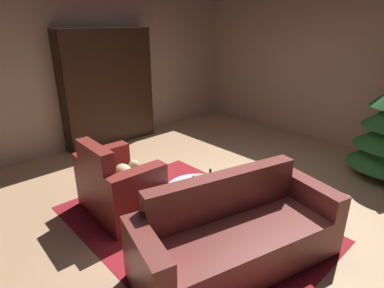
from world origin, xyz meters
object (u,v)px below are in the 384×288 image
object	(u,v)px
couch_red	(237,237)
book_stack_on_table	(202,183)
coffee_table	(197,191)
bookshelf_unit	(113,88)
armchair_red	(118,187)
bottle_on_table	(210,185)

from	to	relation	value
couch_red	book_stack_on_table	world-z (taller)	couch_red
coffee_table	couch_red	bearing A→B (deg)	-13.22
coffee_table	book_stack_on_table	world-z (taller)	book_stack_on_table
bookshelf_unit	armchair_red	xyz separation A→B (m)	(2.15, -1.25, -0.69)
armchair_red	bottle_on_table	size ratio (longest dim) A/B	3.42
coffee_table	armchair_red	bearing A→B (deg)	-148.26
bookshelf_unit	coffee_table	bearing A→B (deg)	-13.99
bookshelf_unit	book_stack_on_table	xyz separation A→B (m)	(3.02, -0.71, -0.48)
bottle_on_table	armchair_red	bearing A→B (deg)	-153.55
couch_red	book_stack_on_table	xyz separation A→B (m)	(-0.64, 0.19, 0.24)
armchair_red	book_stack_on_table	world-z (taller)	armchair_red
bookshelf_unit	coffee_table	distance (m)	3.12
bottle_on_table	coffee_table	bearing A→B (deg)	178.43
couch_red	book_stack_on_table	size ratio (longest dim) A/B	9.56
book_stack_on_table	bottle_on_table	world-z (taller)	bottle_on_table
armchair_red	couch_red	distance (m)	1.55
bookshelf_unit	armchair_red	world-z (taller)	bookshelf_unit
couch_red	bottle_on_table	world-z (taller)	couch_red
bookshelf_unit	bottle_on_table	distance (m)	3.28
bookshelf_unit	coffee_table	xyz separation A→B (m)	(2.97, -0.74, -0.60)
bookshelf_unit	coffee_table	size ratio (longest dim) A/B	2.97
bookshelf_unit	couch_red	world-z (taller)	bookshelf_unit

